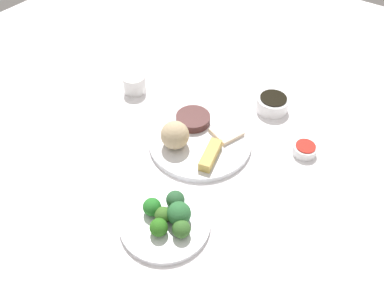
# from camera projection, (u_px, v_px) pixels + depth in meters

# --- Properties ---
(tabletop) EXTENTS (2.20, 2.20, 0.02)m
(tabletop) POSITION_uv_depth(u_px,v_px,m) (202.00, 143.00, 1.04)
(tabletop) COLOR white
(tabletop) RESTS_ON ground
(main_plate) EXTENTS (0.28, 0.28, 0.02)m
(main_plate) POSITION_uv_depth(u_px,v_px,m) (201.00, 141.00, 1.02)
(main_plate) COLOR white
(main_plate) RESTS_ON tabletop
(rice_scoop) EXTENTS (0.08, 0.08, 0.08)m
(rice_scoop) POSITION_uv_depth(u_px,v_px,m) (175.00, 135.00, 0.97)
(rice_scoop) COLOR tan
(rice_scoop) RESTS_ON main_plate
(spring_roll) EXTENTS (0.10, 0.05, 0.03)m
(spring_roll) POSITION_uv_depth(u_px,v_px,m) (210.00, 155.00, 0.96)
(spring_roll) COLOR gold
(spring_roll) RESTS_ON main_plate
(crab_rangoon_wonton) EXTENTS (0.09, 0.09, 0.01)m
(crab_rangoon_wonton) POSITION_uv_depth(u_px,v_px,m) (226.00, 132.00, 1.03)
(crab_rangoon_wonton) COLOR beige
(crab_rangoon_wonton) RESTS_ON main_plate
(stir_fry_heap) EXTENTS (0.10, 0.10, 0.02)m
(stir_fry_heap) POSITION_uv_depth(u_px,v_px,m) (193.00, 119.00, 1.05)
(stir_fry_heap) COLOR #4B2624
(stir_fry_heap) RESTS_ON main_plate
(broccoli_plate) EXTENTS (0.21, 0.21, 0.01)m
(broccoli_plate) POSITION_uv_depth(u_px,v_px,m) (165.00, 222.00, 0.85)
(broccoli_plate) COLOR white
(broccoli_plate) RESTS_ON tabletop
(broccoli_floret_0) EXTENTS (0.04, 0.04, 0.04)m
(broccoli_floret_0) POSITION_uv_depth(u_px,v_px,m) (159.00, 227.00, 0.81)
(broccoli_floret_0) COLOR #2B6C1B
(broccoli_floret_0) RESTS_ON broccoli_plate
(broccoli_floret_1) EXTENTS (0.05, 0.05, 0.05)m
(broccoli_floret_1) POSITION_uv_depth(u_px,v_px,m) (179.00, 214.00, 0.82)
(broccoli_floret_1) COLOR #2B6835
(broccoli_floret_1) RESTS_ON broccoli_plate
(broccoli_floret_2) EXTENTS (0.04, 0.04, 0.04)m
(broccoli_floret_2) POSITION_uv_depth(u_px,v_px,m) (152.00, 207.00, 0.84)
(broccoli_floret_2) COLOR #247426
(broccoli_floret_2) RESTS_ON broccoli_plate
(broccoli_floret_3) EXTENTS (0.04, 0.04, 0.04)m
(broccoli_floret_3) POSITION_uv_depth(u_px,v_px,m) (163.00, 215.00, 0.83)
(broccoli_floret_3) COLOR #3C6A26
(broccoli_floret_3) RESTS_ON broccoli_plate
(broccoli_floret_4) EXTENTS (0.04, 0.04, 0.04)m
(broccoli_floret_4) POSITION_uv_depth(u_px,v_px,m) (175.00, 200.00, 0.86)
(broccoli_floret_4) COLOR #2A5832
(broccoli_floret_4) RESTS_ON broccoli_plate
(broccoli_floret_5) EXTENTS (0.04, 0.04, 0.04)m
(broccoli_floret_5) POSITION_uv_depth(u_px,v_px,m) (181.00, 229.00, 0.81)
(broccoli_floret_5) COLOR #346427
(broccoli_floret_5) RESTS_ON broccoli_plate
(soy_sauce_bowl) EXTENTS (0.10, 0.10, 0.04)m
(soy_sauce_bowl) POSITION_uv_depth(u_px,v_px,m) (272.00, 104.00, 1.11)
(soy_sauce_bowl) COLOR white
(soy_sauce_bowl) RESTS_ON tabletop
(soy_sauce_bowl_liquid) EXTENTS (0.08, 0.08, 0.00)m
(soy_sauce_bowl_liquid) POSITION_uv_depth(u_px,v_px,m) (274.00, 98.00, 1.09)
(soy_sauce_bowl_liquid) COLOR black
(soy_sauce_bowl_liquid) RESTS_ON soy_sauce_bowl
(sauce_ramekin_sweet_and_sour) EXTENTS (0.06, 0.06, 0.02)m
(sauce_ramekin_sweet_and_sour) POSITION_uv_depth(u_px,v_px,m) (305.00, 150.00, 0.99)
(sauce_ramekin_sweet_and_sour) COLOR white
(sauce_ramekin_sweet_and_sour) RESTS_ON tabletop
(sauce_ramekin_sweet_and_sour_liquid) EXTENTS (0.05, 0.05, 0.00)m
(sauce_ramekin_sweet_and_sour_liquid) POSITION_uv_depth(u_px,v_px,m) (306.00, 146.00, 0.98)
(sauce_ramekin_sweet_and_sour_liquid) COLOR red
(sauce_ramekin_sweet_and_sour_liquid) RESTS_ON sauce_ramekin_sweet_and_sour
(teacup) EXTENTS (0.07, 0.07, 0.06)m
(teacup) POSITION_uv_depth(u_px,v_px,m) (134.00, 84.00, 1.16)
(teacup) COLOR white
(teacup) RESTS_ON tabletop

